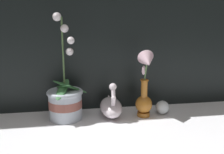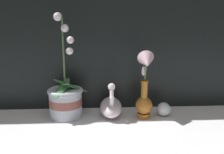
% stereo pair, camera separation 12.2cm
% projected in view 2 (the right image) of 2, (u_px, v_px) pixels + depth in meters
% --- Properties ---
extents(ground_plane, '(2.80, 2.80, 0.00)m').
position_uv_depth(ground_plane, '(112.00, 125.00, 1.16)').
color(ground_plane, white).
extents(orchid_potted_plant, '(0.19, 0.22, 0.49)m').
position_uv_depth(orchid_potted_plant, '(66.00, 98.00, 1.24)').
color(orchid_potted_plant, '#B2BCCC').
rests_on(orchid_potted_plant, ground_plane).
extents(swan_figurine, '(0.11, 0.20, 0.18)m').
position_uv_depth(swan_figurine, '(111.00, 106.00, 1.26)').
color(swan_figurine, white).
rests_on(swan_figurine, ground_plane).
extents(blue_vase, '(0.08, 0.12, 0.32)m').
position_uv_depth(blue_vase, '(145.00, 90.00, 1.20)').
color(blue_vase, '#B26B23').
rests_on(blue_vase, ground_plane).
extents(glass_sphere, '(0.07, 0.07, 0.07)m').
position_uv_depth(glass_sphere, '(164.00, 109.00, 1.26)').
color(glass_sphere, silver).
rests_on(glass_sphere, ground_plane).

